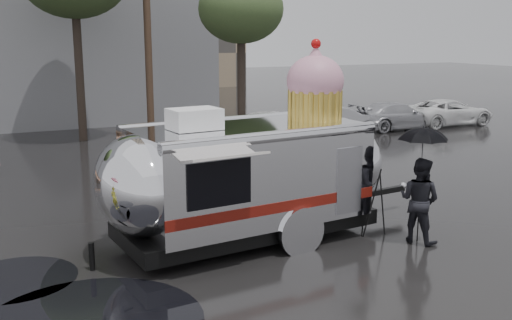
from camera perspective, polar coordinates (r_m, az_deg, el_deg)
name	(u,v)px	position (r m, az deg, el deg)	size (l,w,h in m)	color
ground	(224,275)	(10.71, -3.04, -10.89)	(120.00, 120.00, 0.00)	black
puddles	(146,261)	(11.50, -10.44, -9.41)	(12.72, 8.63, 0.01)	black
utility_pole	(147,21)	(23.98, -10.32, 12.87)	(1.60, 0.28, 9.00)	#473323
tree_right	(241,10)	(24.20, -1.44, 14.08)	(3.36, 3.36, 6.42)	#382D26
parked_cars	(373,115)	(26.42, 11.10, 4.25)	(13.20, 1.90, 1.50)	silver
airstream_trailer	(251,170)	(12.08, -0.45, -0.98)	(7.66, 3.40, 4.14)	silver
person_right	(419,200)	(12.50, 15.30, -3.71)	(0.84, 0.47, 1.74)	black
umbrella_black	(423,147)	(12.26, 15.58, 1.22)	(1.22, 1.22, 2.38)	black
tripod	(372,191)	(12.78, 10.96, -2.95)	(0.57, 0.64, 1.54)	black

